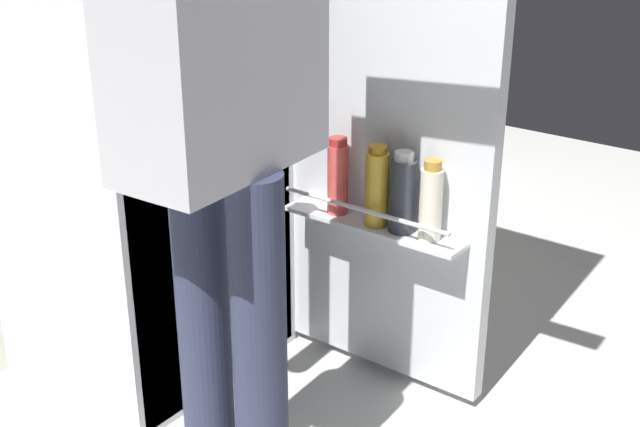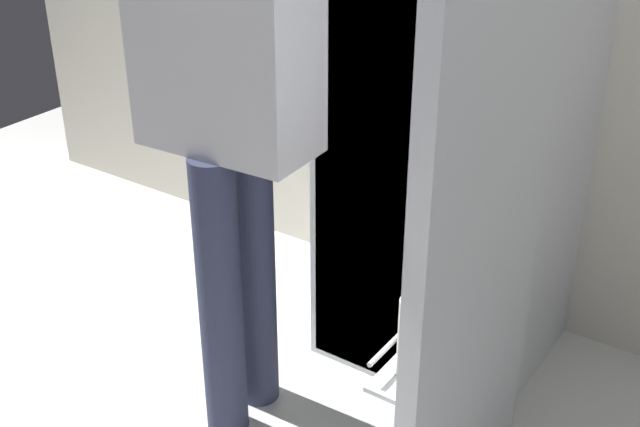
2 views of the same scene
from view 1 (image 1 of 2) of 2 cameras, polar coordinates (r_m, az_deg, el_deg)
The scene contains 3 objects.
ground_plane at distance 2.43m, azimuth -1.85°, elevation -13.47°, with size 5.68×5.68×0.00m, color silver.
refrigerator at distance 2.37m, azimuth -11.21°, elevation 9.50°, with size 0.70×1.22×1.81m.
person at distance 1.69m, azimuth -6.55°, elevation 9.01°, with size 0.58×0.75×1.71m.
Camera 1 is at (-1.51, -1.23, 1.45)m, focal length 47.91 mm.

